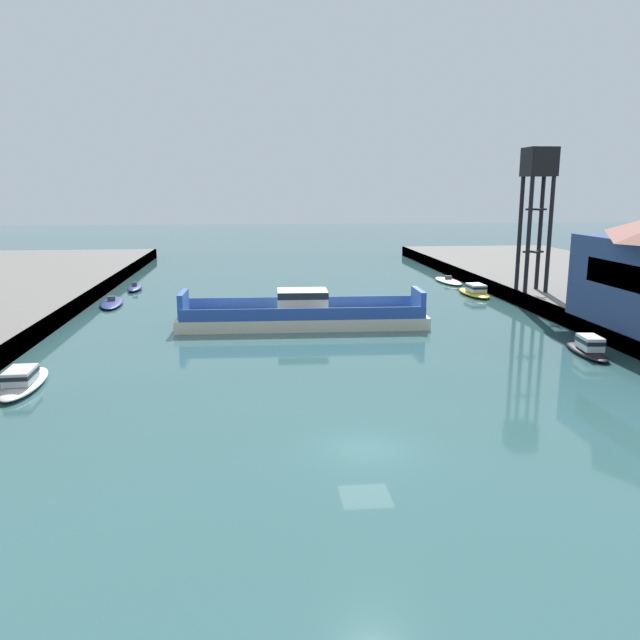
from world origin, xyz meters
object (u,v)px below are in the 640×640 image
at_px(moored_boat_mid_left, 588,347).
at_px(crane_tower, 538,182).
at_px(moored_boat_near_right, 112,303).
at_px(moored_boat_far_right, 135,288).
at_px(chain_ferry, 302,315).
at_px(moored_boat_far_left, 475,291).
at_px(moored_boat_near_left, 23,381).
at_px(moored_boat_mid_right, 448,281).

height_order(moored_boat_mid_left, crane_tower, crane_tower).
distance_m(moored_boat_near_right, crane_tower, 47.77).
bearing_deg(moored_boat_near_right, moored_boat_far_right, 85.90).
bearing_deg(moored_boat_mid_left, moored_boat_near_right, 148.07).
relative_size(chain_ferry, moored_boat_mid_left, 3.47).
xyz_separation_m(moored_boat_near_right, moored_boat_far_left, (41.87, 1.62, 0.30)).
relative_size(moored_boat_near_right, crane_tower, 0.54).
distance_m(moored_boat_near_left, moored_boat_mid_right, 58.76).
height_order(moored_boat_far_right, crane_tower, crane_tower).
distance_m(moored_boat_near_left, crane_tower, 52.67).
distance_m(moored_boat_near_left, moored_boat_far_right, 39.77).
xyz_separation_m(moored_boat_near_right, crane_tower, (45.67, -5.23, 13.00)).
bearing_deg(crane_tower, chain_ferry, -163.36).
relative_size(moored_boat_mid_left, moored_boat_far_right, 1.31).
relative_size(moored_boat_near_left, moored_boat_near_right, 0.90).
bearing_deg(moored_boat_far_right, chain_ferry, -49.72).
bearing_deg(moored_boat_near_right, moored_boat_near_left, -88.39).
distance_m(moored_boat_mid_right, moored_boat_far_right, 41.31).
bearing_deg(crane_tower, moored_boat_near_left, -151.32).
distance_m(chain_ferry, moored_boat_far_right, 29.99).
bearing_deg(moored_boat_mid_left, moored_boat_far_left, 88.50).
bearing_deg(moored_boat_far_left, moored_boat_mid_left, -91.50).
distance_m(moored_boat_mid_right, moored_boat_far_left, 10.59).
bearing_deg(crane_tower, moored_boat_far_right, 161.28).
distance_m(chain_ferry, moored_boat_near_right, 23.88).
bearing_deg(moored_boat_far_left, moored_boat_far_right, 168.49).
height_order(moored_boat_mid_left, moored_boat_far_right, moored_boat_mid_left).
height_order(moored_boat_near_left, moored_boat_far_left, moored_boat_far_left).
xyz_separation_m(moored_boat_mid_left, moored_boat_far_right, (-40.44, 35.66, -0.29)).
height_order(moored_boat_near_left, moored_boat_far_right, moored_boat_near_left).
relative_size(moored_boat_mid_left, crane_tower, 0.44).
bearing_deg(moored_boat_mid_left, chain_ferry, 148.74).
bearing_deg(moored_boat_near_right, crane_tower, -6.53).
xyz_separation_m(chain_ferry, moored_boat_near_right, (-20.10, 12.87, -0.80)).
bearing_deg(moored_boat_near_right, moored_boat_far_left, 2.22).
relative_size(moored_boat_far_right, crane_tower, 0.33).
relative_size(moored_boat_near_right, moored_boat_far_left, 1.10).
bearing_deg(moored_boat_far_left, moored_boat_near_left, -142.59).
height_order(moored_boat_mid_right, crane_tower, crane_tower).
relative_size(chain_ferry, moored_boat_far_right, 4.54).
xyz_separation_m(moored_boat_mid_right, moored_boat_far_left, (-0.10, -10.58, 0.30)).
bearing_deg(moored_boat_near_left, moored_boat_far_right, 90.17).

